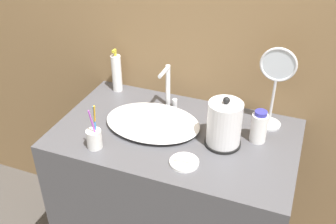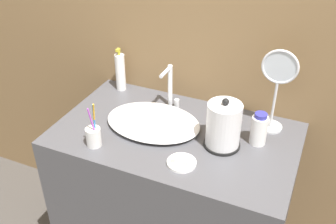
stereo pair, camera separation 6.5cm
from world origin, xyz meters
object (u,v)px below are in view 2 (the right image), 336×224
Objects in this scene: faucet at (170,86)px; electric_kettle at (223,127)px; lotion_bottle at (120,72)px; shampoo_bottle at (259,129)px; vanity_mirror at (277,84)px; toothbrush_cup at (94,136)px.

electric_kettle is at bearing -31.45° from faucet.
lotion_bottle reaches higher than faucet.
shampoo_bottle is 0.20m from vanity_mirror.
lotion_bottle is 0.61× the size of vanity_mirror.
electric_kettle is 0.61× the size of vanity_mirror.
faucet reaches higher than toothbrush_cup.
faucet is 0.38m from electric_kettle.
vanity_mirror reaches higher than toothbrush_cup.
lotion_bottle is 1.57× the size of shampoo_bottle.
vanity_mirror is at bearing 33.36° from toothbrush_cup.
faucet is at bearing 148.55° from electric_kettle.
vanity_mirror is (0.48, 0.02, 0.11)m from faucet.
electric_kettle is at bearing 23.56° from toothbrush_cup.
shampoo_bottle is at bearing 25.18° from toothbrush_cup.
faucet is at bearing -10.62° from lotion_bottle.
faucet is 0.94× the size of lotion_bottle.
toothbrush_cup is (-0.49, -0.21, -0.05)m from electric_kettle.
vanity_mirror is (0.78, -0.04, 0.12)m from lotion_bottle.
vanity_mirror reaches higher than shampoo_bottle.
shampoo_bottle is at bearing -13.05° from lotion_bottle.
lotion_bottle reaches higher than electric_kettle.
vanity_mirror is (0.65, 0.43, 0.17)m from toothbrush_cup.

